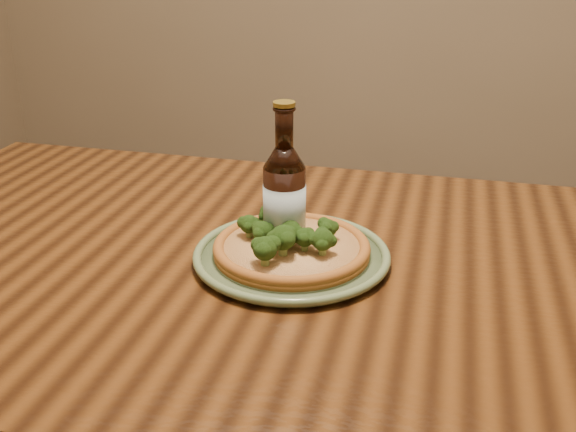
% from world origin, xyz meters
% --- Properties ---
extents(table, '(1.60, 0.90, 0.75)m').
position_xyz_m(table, '(0.00, 0.10, 0.66)').
color(table, '#4A280F').
rests_on(table, ground).
extents(plate, '(0.31, 0.31, 0.02)m').
position_xyz_m(plate, '(-0.00, 0.10, 0.76)').
color(plate, '#5F734F').
rests_on(plate, table).
extents(pizza, '(0.25, 0.25, 0.06)m').
position_xyz_m(pizza, '(-0.00, 0.10, 0.78)').
color(pizza, '#975922').
rests_on(pizza, plate).
extents(beer_bottle, '(0.07, 0.07, 0.25)m').
position_xyz_m(beer_bottle, '(-0.02, 0.13, 0.84)').
color(beer_bottle, black).
rests_on(beer_bottle, table).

